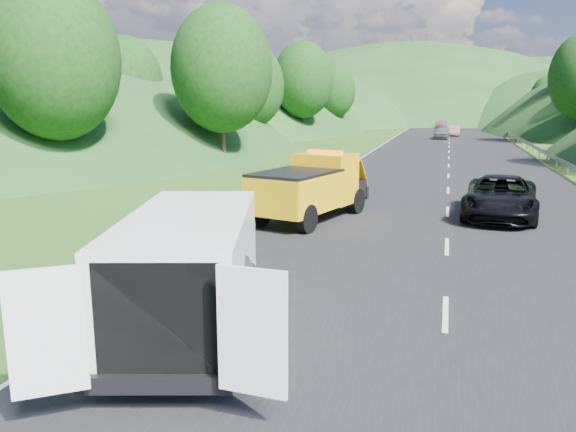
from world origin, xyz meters
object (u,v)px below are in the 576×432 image
(woman, at_px, (226,263))
(tow_truck, at_px, (311,187))
(child, at_px, (248,285))
(passing_suv, at_px, (499,217))
(worker, at_px, (239,344))
(white_van, at_px, (191,266))
(spare_tire, at_px, (223,356))
(suitcase, at_px, (172,255))

(woman, bearing_deg, tow_truck, -23.02)
(tow_truck, relative_size, child, 6.21)
(child, distance_m, passing_suv, 12.70)
(child, relative_size, worker, 0.60)
(white_van, xyz_separation_m, woman, (-1.22, 4.73, -1.39))
(spare_tire, bearing_deg, child, 103.41)
(tow_truck, height_order, woman, tow_truck)
(child, height_order, worker, worker)
(tow_truck, relative_size, passing_suv, 1.11)
(tow_truck, xyz_separation_m, white_van, (0.29, -11.35, 0.10))
(white_van, bearing_deg, woman, 88.44)
(suitcase, bearing_deg, child, -21.91)
(child, height_order, passing_suv, passing_suv)
(suitcase, bearing_deg, passing_suv, 45.50)
(child, bearing_deg, tow_truck, 98.14)
(child, relative_size, spare_tire, 1.51)
(worker, relative_size, spare_tire, 2.54)
(tow_truck, bearing_deg, passing_suv, 34.09)
(woman, relative_size, spare_tire, 2.53)
(tow_truck, distance_m, passing_suv, 7.67)
(child, relative_size, passing_suv, 0.18)
(white_van, relative_size, passing_suv, 1.26)
(passing_suv, bearing_deg, white_van, -110.59)
(tow_truck, height_order, child, tow_truck)
(child, xyz_separation_m, passing_suv, (6.82, 10.72, 0.00))
(woman, distance_m, suitcase, 1.55)
(worker, xyz_separation_m, suitcase, (-3.70, 4.42, 0.30))
(suitcase, relative_size, spare_tire, 0.87)
(suitcase, height_order, passing_suv, passing_suv)
(tow_truck, distance_m, child, 8.38)
(child, bearing_deg, passing_suv, 63.33)
(passing_suv, bearing_deg, worker, -106.46)
(tow_truck, xyz_separation_m, spare_tire, (1.28, -12.21, -1.29))
(spare_tire, relative_size, passing_suv, 0.12)
(woman, xyz_separation_m, passing_suv, (8.08, 9.06, 0.00))
(tow_truck, bearing_deg, white_van, -73.27)
(tow_truck, xyz_separation_m, child, (0.34, -8.28, -1.29))
(spare_tire, height_order, passing_suv, passing_suv)
(woman, distance_m, child, 2.08)
(tow_truck, height_order, passing_suv, tow_truck)
(worker, xyz_separation_m, passing_suv, (5.78, 14.07, 0.00))
(white_van, xyz_separation_m, passing_suv, (6.87, 13.79, -1.39))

